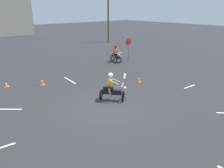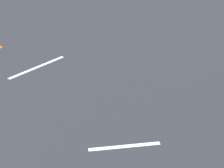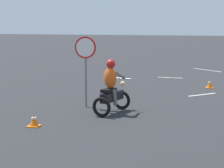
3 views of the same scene
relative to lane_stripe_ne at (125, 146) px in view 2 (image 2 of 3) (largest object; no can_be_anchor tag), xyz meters
name	(u,v)px [view 2 (image 2 of 3)]	position (x,y,z in m)	size (l,w,h in m)	color
lane_stripe_ne	(125,146)	(0.00, 0.00, 0.00)	(0.10, 1.34, 0.01)	silver
lane_stripe_n	(37,67)	(-3.87, 1.85, 0.00)	(0.10, 1.88, 0.01)	silver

